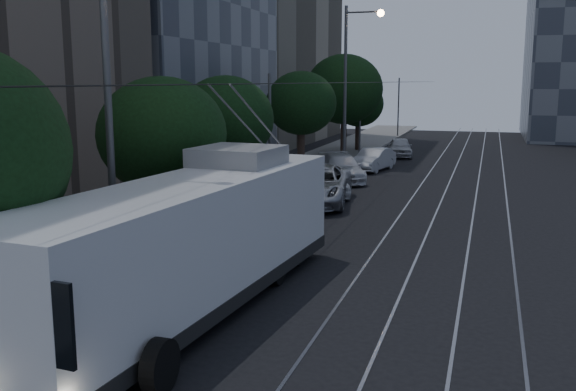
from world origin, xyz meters
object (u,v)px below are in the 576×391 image
(car_white_b, at_px, (341,168))
(car_white_c, at_px, (373,159))
(streetlamp_near, at_px, (121,82))
(pickup_silver, at_px, (316,185))
(car_white_d, at_px, (400,147))
(streetlamp_far, at_px, (352,73))
(car_white_a, at_px, (332,181))
(trolleybus, at_px, (194,242))

(car_white_b, bearing_deg, car_white_c, 54.72)
(car_white_b, height_order, streetlamp_near, streetlamp_near)
(pickup_silver, height_order, streetlamp_near, streetlamp_near)
(car_white_d, height_order, streetlamp_far, streetlamp_far)
(pickup_silver, distance_m, car_white_a, 2.41)
(trolleybus, distance_m, car_white_a, 17.07)
(streetlamp_near, bearing_deg, car_white_d, 85.48)
(trolleybus, xyz_separation_m, car_white_b, (-1.25, 21.71, -1.01))
(pickup_silver, bearing_deg, car_white_d, 79.03)
(car_white_a, bearing_deg, car_white_b, 81.10)
(car_white_d, distance_m, streetlamp_far, 10.11)
(trolleybus, height_order, pickup_silver, trolleybus)
(car_white_d, xyz_separation_m, streetlamp_near, (-2.70, -34.09, 4.92))
(car_white_a, xyz_separation_m, car_white_b, (-0.60, 4.68, 0.02))
(trolleybus, height_order, streetlamp_near, streetlamp_near)
(streetlamp_far, bearing_deg, car_white_a, -83.55)
(pickup_silver, height_order, streetlamp_far, streetlamp_far)
(pickup_silver, xyz_separation_m, car_white_a, (0.18, 2.40, -0.16))
(car_white_a, bearing_deg, streetlamp_near, -112.16)
(car_white_a, distance_m, car_white_d, 17.84)
(trolleybus, xyz_separation_m, car_white_a, (-0.65, 17.03, -1.03))
(pickup_silver, xyz_separation_m, car_white_b, (-0.42, 7.08, -0.14))
(pickup_silver, distance_m, streetlamp_far, 13.12)
(car_white_a, distance_m, streetlamp_near, 17.09)
(trolleybus, xyz_separation_m, streetlamp_far, (-1.73, 26.60, 4.42))
(car_white_d, bearing_deg, car_white_c, -103.90)
(trolleybus, xyz_separation_m, streetlamp_near, (-2.34, 0.75, 3.88))
(trolleybus, bearing_deg, pickup_silver, 97.67)
(car_white_c, bearing_deg, trolleybus, -77.90)
(car_white_c, height_order, streetlamp_far, streetlamp_far)
(car_white_a, xyz_separation_m, streetlamp_near, (-1.70, -16.28, 4.91))
(car_white_b, relative_size, car_white_c, 1.20)
(car_white_c, distance_m, car_white_d, 8.16)
(trolleybus, xyz_separation_m, car_white_c, (-0.25, 26.71, -1.05))
(car_white_c, bearing_deg, car_white_b, -89.73)
(car_white_c, bearing_deg, car_white_d, 97.33)
(pickup_silver, bearing_deg, car_white_a, 78.02)
(car_white_a, distance_m, streetlamp_far, 11.07)
(streetlamp_far, bearing_deg, pickup_silver, -85.70)
(streetlamp_near, bearing_deg, pickup_silver, 83.78)
(pickup_silver, xyz_separation_m, streetlamp_near, (-1.51, -13.88, 4.75))
(trolleybus, bearing_deg, car_white_a, 96.60)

